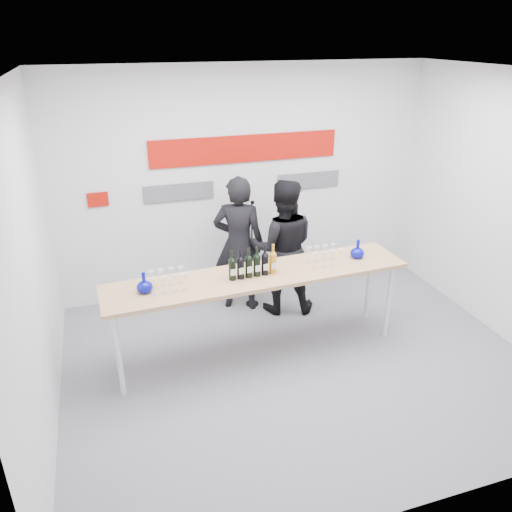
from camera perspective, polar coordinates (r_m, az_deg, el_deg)
The scene contains 12 objects.
ground at distance 5.66m, azimuth 4.89°, elevation -11.87°, with size 5.00×5.00×0.00m, color slate.
back_wall at distance 6.71m, azimuth -1.20°, elevation 8.47°, with size 5.00×0.04×3.00m, color silver.
signage at distance 6.59m, azimuth -1.62°, elevation 10.92°, with size 3.38×0.02×0.79m.
tasting_table at distance 5.32m, azimuth 0.33°, elevation -2.78°, with size 3.30×0.79×0.98m.
wine_bottles at distance 5.17m, azimuth -0.36°, elevation -0.69°, with size 0.53×0.10×0.33m.
decanter_left at distance 5.01m, azimuth -12.67°, elevation -2.94°, with size 0.16×0.16×0.21m, color #070B90, non-canonical shape.
decanter_right at distance 5.74m, azimuth 11.53°, elevation 0.82°, with size 0.16×0.16×0.21m, color #070B90, non-canonical shape.
glasses_left at distance 5.03m, azimuth -10.04°, elevation -2.78°, with size 0.37×0.24×0.18m.
glasses_right at distance 5.54m, azimuth 7.80°, elevation 0.02°, with size 0.37×0.24×0.18m.
presenter_left at distance 6.28m, azimuth -1.97°, elevation 1.35°, with size 0.64×0.42×1.76m, color black.
presenter_right at distance 6.23m, azimuth 3.01°, elevation 0.98°, with size 0.85×0.66×1.74m, color black.
mic_stand at distance 6.49m, azimuth -0.45°, elevation -2.13°, with size 0.17×0.17×1.46m.
Camera 1 is at (-1.84, -4.19, 3.34)m, focal length 35.00 mm.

